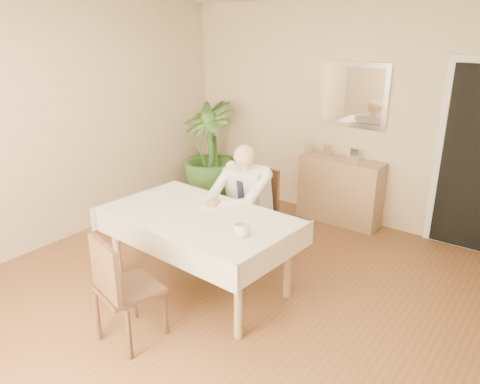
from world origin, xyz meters
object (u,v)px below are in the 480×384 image
Objects in this scene: sideboard at (340,191)px; dining_table at (199,223)px; chair_near at (120,285)px; seated_man at (239,201)px; coffee_mug at (242,230)px; chair_far at (255,207)px; potted_palm at (209,152)px.

dining_table is at bearing -98.78° from sideboard.
sideboard is (0.29, 3.17, -0.11)m from chair_near.
coffee_mug is at bearing -51.38° from seated_man.
chair_near is at bearing -84.30° from dining_table.
coffee_mug is (0.53, 0.82, 0.30)m from chair_near.
coffee_mug is 0.13× the size of sideboard.
coffee_mug is at bearing 71.34° from chair_near.
chair_far is 1.20m from coffee_mug.
seated_man is at bearing 105.90° from chair_near.
coffee_mug is (0.57, -0.72, 0.11)m from seated_man.
chair_far is at bearing 90.00° from seated_man.
seated_man is 1.95m from potted_palm.
chair_near is 0.67× the size of potted_palm.
coffee_mug reaches higher than dining_table.
seated_man reaches higher than chair_far.
seated_man is at bearing -82.76° from chair_far.
coffee_mug is (0.57, -1.01, 0.27)m from chair_far.
chair_far is 1.83m from chair_near.
potted_palm reaches higher than chair_near.
chair_near reaches higher than sideboard.
potted_palm is (-1.47, 1.87, 0.01)m from dining_table.
chair_far is 7.04× the size of coffee_mug.
potted_palm is (-1.47, 0.98, 0.14)m from chair_far.
sideboard is at bearing 84.44° from dining_table.
chair_near is 0.90× the size of sideboard.
coffee_mug is at bearing -84.37° from sideboard.
chair_near is at bearing -122.95° from coffee_mug.
chair_far is 1.05× the size of chair_near.
sideboard is (0.34, 1.34, -0.13)m from chair_far.
seated_man is 1.69m from sideboard.
potted_palm is (-1.51, 2.82, 0.17)m from chair_near.
seated_man reaches higher than sideboard.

